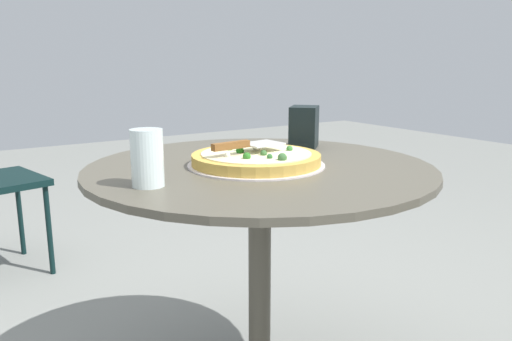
# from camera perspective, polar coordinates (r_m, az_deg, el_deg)

# --- Properties ---
(patio_table) EXTENTS (0.91, 0.91, 0.71)m
(patio_table) POSITION_cam_1_polar(r_m,az_deg,el_deg) (1.38, 0.42, -6.68)
(patio_table) COLOR #514C40
(patio_table) RESTS_ON ground
(pizza_on_tray) EXTENTS (0.36, 0.36, 0.05)m
(pizza_on_tray) POSITION_cam_1_polar(r_m,az_deg,el_deg) (1.32, 0.00, 1.30)
(pizza_on_tray) COLOR silver
(pizza_on_tray) RESTS_ON patio_table
(pizza_server) EXTENTS (0.09, 0.21, 0.02)m
(pizza_server) POSITION_cam_1_polar(r_m,az_deg,el_deg) (1.30, -1.18, 2.96)
(pizza_server) COLOR silver
(pizza_server) RESTS_ON pizza_on_tray
(drinking_cup) EXTENTS (0.07, 0.07, 0.13)m
(drinking_cup) POSITION_cam_1_polar(r_m,az_deg,el_deg) (1.12, -12.23, 1.39)
(drinking_cup) COLOR silver
(drinking_cup) RESTS_ON patio_table
(napkin_dispenser) EXTENTS (0.13, 0.13, 0.13)m
(napkin_dispenser) POSITION_cam_1_polar(r_m,az_deg,el_deg) (1.59, 5.46, 4.93)
(napkin_dispenser) COLOR black
(napkin_dispenser) RESTS_ON patio_table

